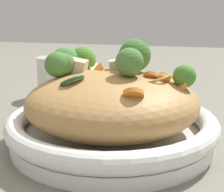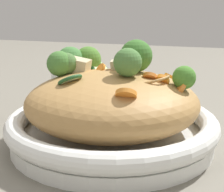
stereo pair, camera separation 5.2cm
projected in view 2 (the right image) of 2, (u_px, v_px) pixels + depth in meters
ground_plane at (112, 142)px, 0.54m from camera, size 3.00×3.00×0.00m
serving_bowl at (112, 127)px, 0.54m from camera, size 0.33×0.33×0.05m
noodle_heap at (112, 102)px, 0.53m from camera, size 0.27×0.27×0.10m
broccoli_florets at (100, 62)px, 0.55m from camera, size 0.26×0.15×0.08m
carrot_coins at (153, 83)px, 0.49m from camera, size 0.16×0.19×0.04m
zucchini_slices at (88, 73)px, 0.55m from camera, size 0.05×0.17×0.03m
chicken_chunks at (90, 68)px, 0.55m from camera, size 0.11×0.05×0.04m
drinking_glass at (67, 76)px, 0.83m from camera, size 0.08×0.08×0.10m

